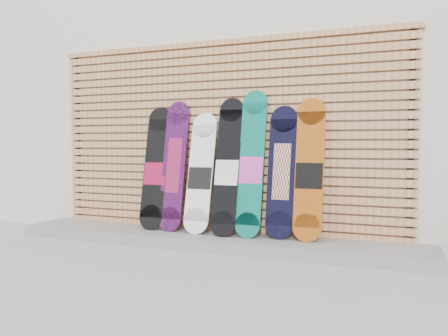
{
  "coord_description": "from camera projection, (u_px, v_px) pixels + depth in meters",
  "views": [
    {
      "loc": [
        1.67,
        -3.72,
        1.11
      ],
      "look_at": [
        -0.02,
        0.75,
        0.85
      ],
      "focal_mm": 35.0,
      "sensor_mm": 36.0,
      "label": 1
    }
  ],
  "objects": [
    {
      "name": "ground",
      "position": [
        198.0,
        262.0,
        4.12
      ],
      "size": [
        80.0,
        80.0,
        0.0
      ],
      "primitive_type": "plane",
      "color": "#9A9A9D",
      "rests_on": "ground"
    },
    {
      "name": "building",
      "position": [
        314.0,
        102.0,
        7.11
      ],
      "size": [
        12.0,
        5.0,
        3.6
      ],
      "primitive_type": "cube",
      "color": "beige",
      "rests_on": "ground"
    },
    {
      "name": "concrete_step",
      "position": [
        211.0,
        240.0,
        4.8
      ],
      "size": [
        4.6,
        0.7,
        0.12
      ],
      "primitive_type": "cube",
      "color": "gray",
      "rests_on": "ground"
    },
    {
      "name": "slat_wall",
      "position": [
        220.0,
        136.0,
        5.01
      ],
      "size": [
        4.26,
        0.08,
        2.29
      ],
      "color": "#BD804F",
      "rests_on": "ground"
    },
    {
      "name": "snowboard_0",
      "position": [
        156.0,
        168.0,
        5.12
      ],
      "size": [
        0.29,
        0.32,
        1.44
      ],
      "color": "black",
      "rests_on": "concrete_step"
    },
    {
      "name": "snowboard_1",
      "position": [
        174.0,
        165.0,
        5.04
      ],
      "size": [
        0.28,
        0.31,
        1.5
      ],
      "color": "black",
      "rests_on": "concrete_step"
    },
    {
      "name": "snowboard_2",
      "position": [
        200.0,
        173.0,
        4.9
      ],
      "size": [
        0.3,
        0.35,
        1.36
      ],
      "color": "white",
      "rests_on": "concrete_step"
    },
    {
      "name": "snowboard_3",
      "position": [
        227.0,
        167.0,
        4.77
      ],
      "size": [
        0.28,
        0.37,
        1.51
      ],
      "color": "black",
      "rests_on": "concrete_step"
    },
    {
      "name": "snowboard_4",
      "position": [
        251.0,
        164.0,
        4.69
      ],
      "size": [
        0.28,
        0.34,
        1.59
      ],
      "color": "#0B6C5C",
      "rests_on": "concrete_step"
    },
    {
      "name": "snowboard_5",
      "position": [
        282.0,
        172.0,
        4.61
      ],
      "size": [
        0.3,
        0.28,
        1.41
      ],
      "color": "black",
      "rests_on": "concrete_step"
    },
    {
      "name": "snowboard_6",
      "position": [
        309.0,
        170.0,
        4.49
      ],
      "size": [
        0.29,
        0.3,
        1.48
      ],
      "color": "#A94F12",
      "rests_on": "concrete_step"
    }
  ]
}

